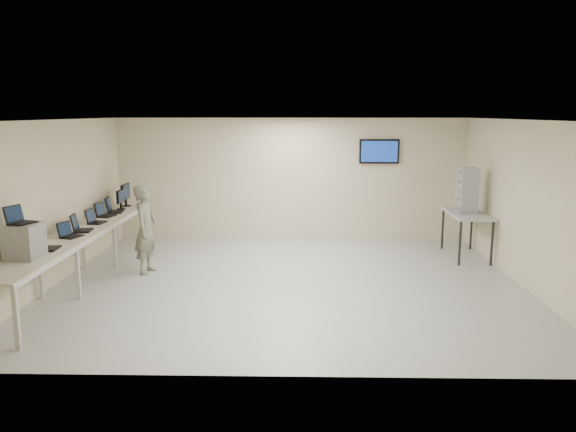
{
  "coord_description": "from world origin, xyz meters",
  "views": [
    {
      "loc": [
        0.21,
        -9.36,
        2.92
      ],
      "look_at": [
        0.0,
        0.2,
        1.15
      ],
      "focal_mm": 35.0,
      "sensor_mm": 36.0,
      "label": 1
    }
  ],
  "objects_px": {
    "workbench": "(80,236)",
    "soldier": "(146,229)",
    "side_table": "(467,216)",
    "equipment_box": "(24,241)"
  },
  "relations": [
    {
      "from": "workbench",
      "to": "side_table",
      "type": "xyz_separation_m",
      "value": [
        7.19,
        1.89,
        0.02
      ]
    },
    {
      "from": "equipment_box",
      "to": "soldier",
      "type": "distance_m",
      "value": 2.65
    },
    {
      "from": "workbench",
      "to": "equipment_box",
      "type": "distance_m",
      "value": 1.83
    },
    {
      "from": "equipment_box",
      "to": "side_table",
      "type": "relative_size",
      "value": 0.32
    },
    {
      "from": "soldier",
      "to": "equipment_box",
      "type": "bearing_deg",
      "value": 162.51
    },
    {
      "from": "workbench",
      "to": "soldier",
      "type": "xyz_separation_m",
      "value": [
        0.98,
        0.61,
        -0.01
      ]
    },
    {
      "from": "soldier",
      "to": "side_table",
      "type": "relative_size",
      "value": 1.07
    },
    {
      "from": "workbench",
      "to": "soldier",
      "type": "bearing_deg",
      "value": 31.87
    },
    {
      "from": "equipment_box",
      "to": "side_table",
      "type": "bearing_deg",
      "value": 29.74
    },
    {
      "from": "soldier",
      "to": "side_table",
      "type": "distance_m",
      "value": 6.34
    }
  ]
}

